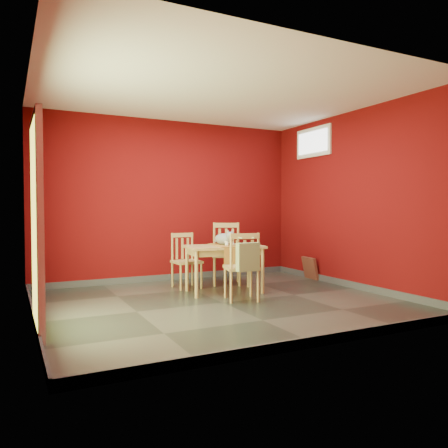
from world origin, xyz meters
name	(u,v)px	position (x,y,z in m)	size (l,w,h in m)	color
ground	(222,303)	(0.00, 0.00, 0.00)	(4.50, 4.50, 0.00)	#2D342D
room_shell	(222,299)	(0.00, 0.00, 0.05)	(4.50, 4.50, 4.50)	#5D090A
doorway	(36,218)	(-2.23, -0.40, 1.12)	(0.06, 1.01, 2.13)	#B7D838
window	(313,142)	(2.23, 1.00, 2.35)	(0.05, 0.90, 0.50)	white
outlet_plate	(252,258)	(1.60, 1.99, 0.30)	(0.08, 0.01, 0.12)	silver
dining_table	(224,251)	(0.33, 0.61, 0.60)	(1.16, 0.77, 0.68)	#AB8A50
table_runner	(228,250)	(0.33, 0.50, 0.63)	(0.38, 0.67, 0.32)	#966326
chair_far_left	(186,260)	(-0.03, 1.22, 0.43)	(0.41, 0.41, 0.84)	#AB8A50
chair_far_right	(227,253)	(0.69, 1.24, 0.50)	(0.61, 0.61, 0.99)	#AB8A50
chair_near	(242,266)	(0.29, 0.00, 0.46)	(0.51, 0.51, 0.90)	#AB8A50
tote_bag	(248,257)	(0.26, -0.22, 0.60)	(0.30, 0.18, 0.43)	#84935E
cat	(224,237)	(0.37, 0.70, 0.80)	(0.25, 0.48, 0.24)	slate
picture_frame	(310,268)	(2.19, 1.01, 0.19)	(0.15, 0.39, 0.38)	brown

